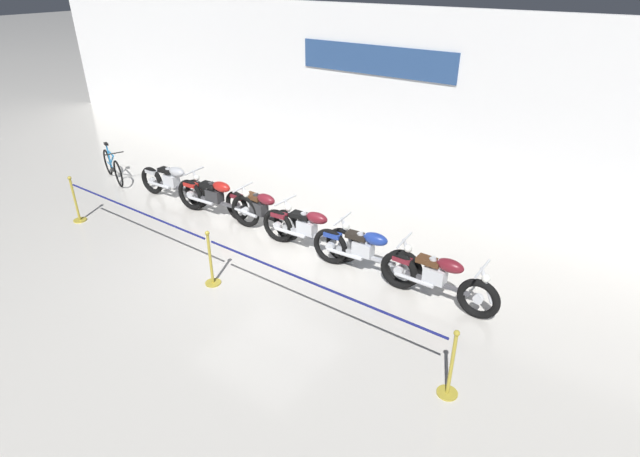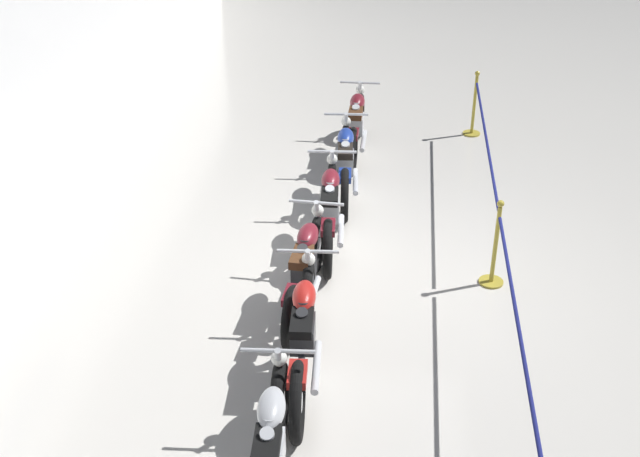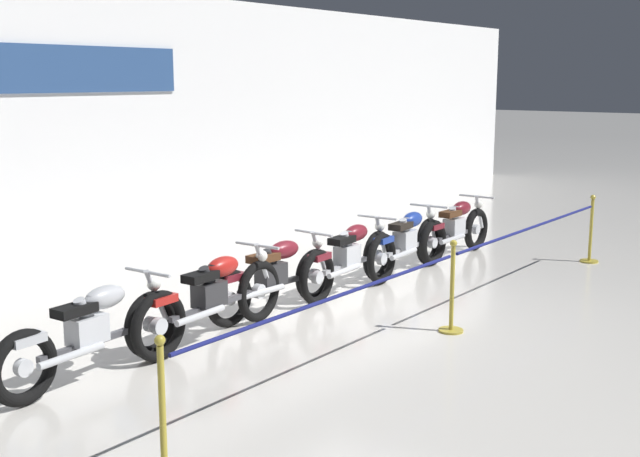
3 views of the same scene
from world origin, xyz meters
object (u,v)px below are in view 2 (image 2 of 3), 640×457
object	(u,v)px
motorcycle_maroon_3	(330,209)
stanchion_mid_right	(473,113)
motorcycle_red_1	(304,334)
motorcycle_silver_0	(271,454)
motorcycle_blue_4	(345,163)
stanchion_far_left	(508,291)
motorcycle_maroon_5	(356,126)
stanchion_mid_left	(494,256)
motorcycle_maroon_2	(305,269)

from	to	relation	value
motorcycle_maroon_3	stanchion_mid_right	distance (m)	4.18
stanchion_mid_right	motorcycle_red_1	bearing A→B (deg)	163.02
motorcycle_silver_0	motorcycle_red_1	bearing A→B (deg)	-2.11
motorcycle_blue_4	stanchion_far_left	size ratio (longest dim) A/B	0.25
motorcycle_silver_0	stanchion_mid_right	bearing A→B (deg)	-14.18
motorcycle_maroon_5	stanchion_mid_left	xyz separation A→B (m)	(-3.43, -1.80, -0.10)
motorcycle_red_1	stanchion_mid_right	world-z (taller)	stanchion_mid_right
stanchion_far_left	motorcycle_maroon_3	bearing A→B (deg)	44.54
motorcycle_maroon_2	motorcycle_maroon_5	size ratio (longest dim) A/B	1.02
motorcycle_silver_0	motorcycle_blue_4	distance (m)	5.39
motorcycle_blue_4	stanchion_far_left	world-z (taller)	stanchion_far_left
motorcycle_red_1	motorcycle_silver_0	bearing A→B (deg)	177.89
motorcycle_maroon_2	motorcycle_blue_4	world-z (taller)	motorcycle_blue_4
stanchion_far_left	stanchion_mid_left	distance (m)	1.30
motorcycle_silver_0	motorcycle_blue_4	world-z (taller)	motorcycle_blue_4
motorcycle_maroon_2	motorcycle_maroon_5	distance (m)	4.10
motorcycle_blue_4	motorcycle_maroon_5	xyz separation A→B (m)	(1.40, -0.04, -0.02)
stanchion_far_left	motorcycle_silver_0	bearing A→B (deg)	137.13
motorcycle_maroon_3	motorcycle_maroon_5	size ratio (longest dim) A/B	1.05
motorcycle_red_1	motorcycle_maroon_2	bearing A→B (deg)	6.63
stanchion_mid_left	motorcycle_maroon_5	bearing A→B (deg)	27.78
motorcycle_maroon_2	motorcycle_blue_4	distance (m)	2.70
motorcycle_red_1	motorcycle_maroon_3	xyz separation A→B (m)	(2.54, 0.01, -0.00)
motorcycle_red_1	motorcycle_maroon_2	world-z (taller)	motorcycle_red_1
motorcycle_silver_0	motorcycle_maroon_2	world-z (taller)	motorcycle_silver_0
motorcycle_maroon_5	stanchion_mid_left	world-z (taller)	stanchion_mid_left
motorcycle_maroon_2	motorcycle_maroon_5	xyz separation A→B (m)	(4.09, -0.24, -0.00)
motorcycle_maroon_3	stanchion_mid_left	world-z (taller)	stanchion_mid_left
motorcycle_red_1	motorcycle_maroon_2	distance (m)	1.18
motorcycle_blue_4	stanchion_far_left	xyz separation A→B (m)	(-3.27, -1.85, 0.25)
motorcycle_maroon_3	stanchion_mid_left	distance (m)	2.05
motorcycle_red_1	motorcycle_maroon_5	distance (m)	5.26
motorcycle_maroon_3	stanchion_mid_right	xyz separation A→B (m)	(3.71, -1.92, -0.11)
motorcycle_maroon_5	stanchion_far_left	xyz separation A→B (m)	(-4.67, -1.80, 0.26)
motorcycle_maroon_5	stanchion_mid_left	bearing A→B (deg)	-152.22
motorcycle_maroon_3	motorcycle_blue_4	size ratio (longest dim) A/B	1.02
motorcycle_maroon_5	stanchion_mid_right	size ratio (longest dim) A/B	2.00
motorcycle_maroon_3	stanchion_far_left	xyz separation A→B (m)	(-1.95, -1.92, 0.25)
motorcycle_silver_0	motorcycle_blue_4	xyz separation A→B (m)	(5.39, -0.12, 0.02)
motorcycle_maroon_2	stanchion_mid_right	xyz separation A→B (m)	(5.08, -2.04, -0.10)
motorcycle_silver_0	motorcycle_blue_4	size ratio (longest dim) A/B	1.01
motorcycle_silver_0	motorcycle_maroon_5	distance (m)	6.79
motorcycle_maroon_3	stanchion_far_left	size ratio (longest dim) A/B	0.26
stanchion_mid_right	stanchion_mid_left	bearing A→B (deg)	180.00
motorcycle_red_1	motorcycle_maroon_5	world-z (taller)	motorcycle_red_1
stanchion_far_left	stanchion_mid_left	world-z (taller)	same
motorcycle_maroon_3	motorcycle_blue_4	distance (m)	1.32
motorcycle_silver_0	stanchion_mid_left	xyz separation A→B (m)	(3.36, -1.96, -0.10)
motorcycle_silver_0	motorcycle_maroon_2	distance (m)	2.70
motorcycle_maroon_3	motorcycle_blue_4	bearing A→B (deg)	-3.07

